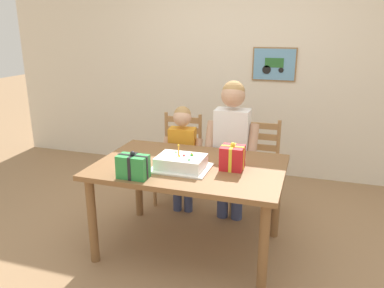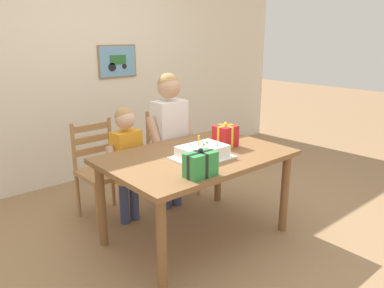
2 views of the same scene
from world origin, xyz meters
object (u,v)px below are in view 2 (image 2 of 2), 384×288
Objects in this scene: chair_left at (102,170)px; child_younger at (127,154)px; chair_right at (171,153)px; gift_box_beside_cake at (200,164)px; child_older at (170,128)px; dining_table at (196,165)px; birthday_cake at (203,152)px; gift_box_red_large at (225,136)px.

child_younger reaches higher than chair_left.
child_younger is (-0.69, -0.25, 0.19)m from chair_right.
child_older is at bearing 63.31° from gift_box_beside_cake.
dining_table is at bearing -65.06° from chair_left.
child_older reaches higher than chair_right.
child_younger reaches higher than gift_box_beside_cake.
birthday_cake is 0.79m from child_younger.
gift_box_beside_cake is at bearing -91.25° from child_younger.
birthday_cake is 1.13m from chair_right.
chair_right is at bearing 85.69° from gift_box_red_large.
gift_box_beside_cake reaches higher than dining_table.
chair_right is at bearing 51.54° from child_older.
gift_box_red_large is at bearing -44.67° from child_younger.
dining_table is 0.99m from chair_left.
gift_box_beside_cake is at bearing -134.28° from birthday_cake.
chair_left is at bearing -180.00° from chair_right.
birthday_cake is 0.39m from gift_box_red_large.
chair_right is (0.07, 0.87, -0.38)m from gift_box_red_large.
chair_right is 0.76m from child_younger.
gift_box_red_large is (0.37, 0.12, 0.04)m from birthday_cake.
gift_box_red_large reaches higher than dining_table.
gift_box_beside_cake is 0.17× the size of child_older.
chair_right is at bearing 20.26° from child_younger.
child_older is (0.24, 0.73, 0.02)m from birthday_cake.
dining_table is 0.68m from child_older.
child_younger is at bearing 108.62° from birthday_cake.
child_older is at bearing 71.80° from dining_table.
chair_right is (0.82, 0.00, 0.00)m from chair_left.
dining_table is 1.61× the size of chair_right.
chair_left is (-0.75, 0.87, -0.38)m from gift_box_red_large.
chair_left is at bearing 117.03° from child_younger.
gift_box_red_large reaches higher than chair_right.
child_younger is (-0.62, 0.61, -0.19)m from gift_box_red_large.
dining_table is at bearing -178.09° from gift_box_red_large.
dining_table is 1.10× the size of child_older.
chair_left is 0.68× the size of child_older.
child_older is at bearing -22.47° from chair_left.
chair_left is 0.75m from child_older.
birthday_cake is 0.77m from child_older.
birthday_cake reaches higher than dining_table.
chair_right is at bearing 60.69° from gift_box_beside_cake.
gift_box_red_large is 0.96× the size of gift_box_beside_cake.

